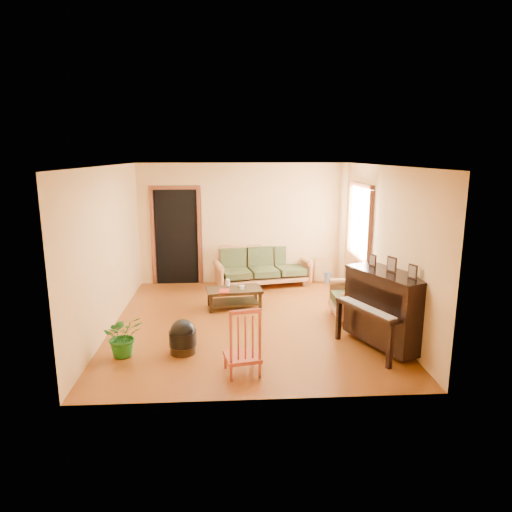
{
  "coord_description": "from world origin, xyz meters",
  "views": [
    {
      "loc": [
        -0.32,
        -7.28,
        2.78
      ],
      "look_at": [
        0.13,
        0.2,
        1.1
      ],
      "focal_mm": 32.0,
      "sensor_mm": 36.0,
      "label": 1
    }
  ],
  "objects": [
    {
      "name": "doorway",
      "position": [
        -1.45,
        2.48,
        1.02
      ],
      "size": [
        1.08,
        0.16,
        2.05
      ],
      "primitive_type": "cube",
      "color": "black",
      "rests_on": "floor"
    },
    {
      "name": "coffee_table",
      "position": [
        -0.24,
        0.76,
        0.18
      ],
      "size": [
        1.06,
        0.67,
        0.36
      ],
      "primitive_type": "cube",
      "rotation": [
        0.0,
        0.0,
        0.13
      ],
      "color": "black",
      "rests_on": "floor"
    },
    {
      "name": "glass_jar",
      "position": [
        -0.09,
        0.75,
        0.39
      ],
      "size": [
        0.1,
        0.1,
        0.06
      ],
      "primitive_type": "cylinder",
      "rotation": [
        0.0,
        0.0,
        -0.19
      ],
      "color": "silver",
      "rests_on": "coffee_table"
    },
    {
      "name": "leaning_frame",
      "position": [
        1.77,
        2.36,
        0.28
      ],
      "size": [
        0.42,
        0.17,
        0.55
      ],
      "primitive_type": "cube",
      "rotation": [
        0.0,
        0.0,
        -0.21
      ],
      "color": "#BA863E",
      "rests_on": "floor"
    },
    {
      "name": "ceramic_crock",
      "position": [
        1.86,
        2.35,
        0.12
      ],
      "size": [
        0.21,
        0.21,
        0.23
      ],
      "primitive_type": "cylinder",
      "rotation": [
        0.0,
        0.0,
        -0.16
      ],
      "color": "#2F478E",
      "rests_on": "floor"
    },
    {
      "name": "piano",
      "position": [
        1.94,
        -1.15,
        0.57
      ],
      "size": [
        1.21,
        1.49,
        1.14
      ],
      "primitive_type": "cube",
      "rotation": [
        0.0,
        0.0,
        0.41
      ],
      "color": "black",
      "rests_on": "floor"
    },
    {
      "name": "armchair",
      "position": [
        1.81,
        0.07,
        0.45
      ],
      "size": [
        0.86,
        0.91,
        0.9
      ],
      "primitive_type": "cube",
      "rotation": [
        0.0,
        0.0,
        -0.01
      ],
      "color": "#A7673D",
      "rests_on": "floor"
    },
    {
      "name": "remote",
      "position": [
        -0.09,
        0.81,
        0.37
      ],
      "size": [
        0.14,
        0.05,
        0.01
      ],
      "primitive_type": "cube",
      "rotation": [
        0.0,
        0.0,
        -0.12
      ],
      "color": "black",
      "rests_on": "coffee_table"
    },
    {
      "name": "window",
      "position": [
        2.21,
        1.3,
        1.5
      ],
      "size": [
        0.12,
        1.36,
        1.46
      ],
      "primitive_type": "cube",
      "color": "white",
      "rests_on": "right_wall"
    },
    {
      "name": "footstool",
      "position": [
        -0.99,
        -1.16,
        0.19
      ],
      "size": [
        0.45,
        0.45,
        0.37
      ],
      "primitive_type": "cylinder",
      "rotation": [
        0.0,
        0.0,
        0.16
      ],
      "color": "black",
      "rests_on": "floor"
    },
    {
      "name": "red_chair",
      "position": [
        -0.17,
        -1.83,
        0.46
      ],
      "size": [
        0.52,
        0.55,
        0.92
      ],
      "primitive_type": "cube",
      "rotation": [
        0.0,
        0.0,
        0.21
      ],
      "color": "maroon",
      "rests_on": "floor"
    },
    {
      "name": "book",
      "position": [
        -0.5,
        0.57,
        0.37
      ],
      "size": [
        0.19,
        0.25,
        0.02
      ],
      "primitive_type": "imported",
      "rotation": [
        0.0,
        0.0,
        -0.05
      ],
      "color": "maroon",
      "rests_on": "coffee_table"
    },
    {
      "name": "sofa",
      "position": [
        0.41,
        2.17,
        0.43
      ],
      "size": [
        2.13,
        1.22,
        0.86
      ],
      "primitive_type": "cube",
      "rotation": [
        0.0,
        0.0,
        0.2
      ],
      "color": "#A7673D",
      "rests_on": "floor"
    },
    {
      "name": "floor",
      "position": [
        0.0,
        0.0,
        0.0
      ],
      "size": [
        5.0,
        5.0,
        0.0
      ],
      "primitive_type": "plane",
      "color": "#5E2B0C",
      "rests_on": "ground"
    },
    {
      "name": "potted_plant",
      "position": [
        -1.81,
        -1.2,
        0.3
      ],
      "size": [
        0.67,
        0.63,
        0.6
      ],
      "primitive_type": "imported",
      "rotation": [
        0.0,
        0.0,
        0.37
      ],
      "color": "#1C5E1A",
      "rests_on": "floor"
    },
    {
      "name": "candle",
      "position": [
        -0.35,
        0.96,
        0.43
      ],
      "size": [
        0.09,
        0.09,
        0.12
      ],
      "primitive_type": "cylinder",
      "rotation": [
        0.0,
        0.0,
        0.4
      ],
      "color": "silver",
      "rests_on": "coffee_table"
    }
  ]
}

